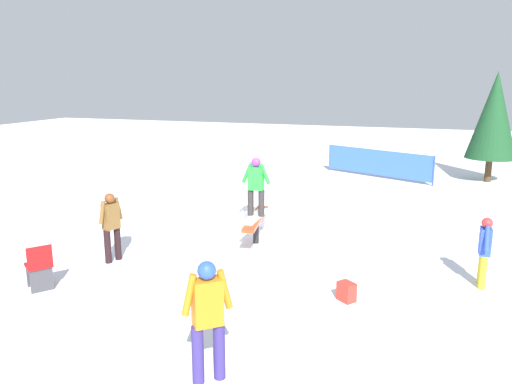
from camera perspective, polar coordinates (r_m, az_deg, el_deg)
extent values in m
plane|color=white|center=(11.97, 0.00, -5.84)|extent=(60.00, 60.00, 0.00)
cylinder|color=black|center=(11.88, 0.00, -4.54)|extent=(0.14, 0.14, 0.57)
cube|color=#A53F1E|center=(11.78, 0.00, -3.03)|extent=(2.12, 0.59, 0.08)
cube|color=white|center=(13.86, 1.50, -2.22)|extent=(2.01, 1.75, 0.46)
cube|color=white|center=(11.77, 0.00, -2.78)|extent=(1.43, 0.31, 0.03)
cylinder|color=#2F2A2A|center=(11.73, -0.62, -1.18)|extent=(0.14, 0.14, 0.62)
cylinder|color=#2F2A2A|center=(11.65, 0.63, -1.28)|extent=(0.14, 0.14, 0.62)
cube|color=green|center=(11.56, 0.00, 1.56)|extent=(0.22, 0.35, 0.54)
cylinder|color=green|center=(11.60, -1.01, 2.21)|extent=(0.09, 0.27, 0.49)
cylinder|color=green|center=(11.47, 1.02, 2.09)|extent=(0.09, 0.27, 0.49)
sphere|color=purple|center=(11.49, 0.00, 3.42)|extent=(0.22, 0.22, 0.22)
cylinder|color=navy|center=(6.74, -6.67, -18.00)|extent=(0.15, 0.15, 0.79)
cylinder|color=navy|center=(6.81, -4.22, -17.61)|extent=(0.15, 0.15, 0.79)
cube|color=orange|center=(6.45, -5.58, -12.43)|extent=(0.41, 0.43, 0.61)
cylinder|color=orange|center=(6.33, -7.65, -11.58)|extent=(0.21, 0.22, 0.54)
cylinder|color=orange|center=(6.45, -3.59, -11.03)|extent=(0.21, 0.22, 0.54)
sphere|color=blue|center=(6.27, -5.66, -8.92)|extent=(0.24, 0.24, 0.24)
cylinder|color=black|center=(11.07, -16.59, -6.00)|extent=(0.14, 0.14, 0.72)
cylinder|color=black|center=(11.22, -15.53, -5.67)|extent=(0.14, 0.14, 0.72)
cube|color=brown|center=(10.96, -16.26, -2.66)|extent=(0.38, 0.30, 0.56)
cylinder|color=brown|center=(10.81, -17.18, -2.25)|extent=(0.20, 0.13, 0.49)
cylinder|color=brown|center=(11.05, -15.45, -1.81)|extent=(0.20, 0.13, 0.49)
sphere|color=brown|center=(10.87, -16.39, -0.70)|extent=(0.21, 0.21, 0.21)
cylinder|color=gold|center=(10.28, 24.49, -8.39)|extent=(0.13, 0.13, 0.64)
cylinder|color=gold|center=(10.51, 24.36, -7.92)|extent=(0.13, 0.13, 0.64)
cube|color=blue|center=(10.21, 24.73, -5.14)|extent=(0.31, 0.19, 0.51)
cylinder|color=blue|center=(9.99, 24.90, -4.85)|extent=(0.20, 0.08, 0.45)
cylinder|color=blue|center=(10.36, 24.68, -4.22)|extent=(0.20, 0.08, 0.45)
sphere|color=red|center=(10.11, 24.91, -3.23)|extent=(0.20, 0.20, 0.20)
cube|color=#3F3F44|center=(10.43, -23.66, -8.58)|extent=(0.33, 0.26, 0.44)
cube|color=#3F3F44|center=(10.10, -23.28, -9.25)|extent=(0.33, 0.26, 0.44)
cube|color=red|center=(10.18, -23.59, -7.66)|extent=(0.62, 0.62, 0.04)
cube|color=red|center=(9.92, -23.49, -6.82)|extent=(0.37, 0.30, 0.40)
cube|color=red|center=(9.11, 10.30, -11.14)|extent=(0.36, 0.37, 0.34)
cylinder|color=blue|center=(19.14, 19.64, 2.25)|extent=(0.06, 0.06, 1.10)
cylinder|color=blue|center=(21.38, 8.42, 3.92)|extent=(0.06, 0.06, 1.10)
cube|color=blue|center=(20.15, 13.73, 3.30)|extent=(1.95, 4.15, 0.99)
cylinder|color=#4C331E|center=(20.77, 25.01, 2.30)|extent=(0.24, 0.24, 0.90)
cone|color=#194723|center=(20.54, 25.56, 7.92)|extent=(1.80, 1.80, 3.20)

